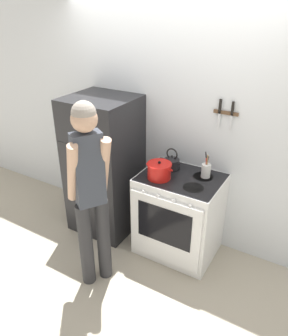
{
  "coord_description": "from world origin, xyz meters",
  "views": [
    {
      "loc": [
        1.44,
        -2.96,
        2.49
      ],
      "look_at": [
        -0.04,
        -0.46,
        0.99
      ],
      "focal_mm": 35.0,
      "sensor_mm": 36.0,
      "label": 1
    }
  ],
  "objects_px": {
    "refrigerator": "(104,166)",
    "dutch_oven_pot": "(159,171)",
    "tea_kettle": "(172,162)",
    "stove_range": "(178,215)",
    "utensil_jar": "(206,170)",
    "person": "(90,189)"
  },
  "relations": [
    {
      "from": "refrigerator",
      "to": "dutch_oven_pot",
      "type": "bearing_deg",
      "value": -7.78
    },
    {
      "from": "stove_range",
      "to": "refrigerator",
      "type": "bearing_deg",
      "value": 179.66
    },
    {
      "from": "tea_kettle",
      "to": "stove_range",
      "type": "bearing_deg",
      "value": -41.95
    },
    {
      "from": "stove_range",
      "to": "utensil_jar",
      "type": "distance_m",
      "value": 0.58
    },
    {
      "from": "stove_range",
      "to": "utensil_jar",
      "type": "relative_size",
      "value": 3.37
    },
    {
      "from": "tea_kettle",
      "to": "person",
      "type": "distance_m",
      "value": 0.98
    },
    {
      "from": "tea_kettle",
      "to": "person",
      "type": "relative_size",
      "value": 0.13
    },
    {
      "from": "refrigerator",
      "to": "tea_kettle",
      "type": "xyz_separation_m",
      "value": [
        0.78,
        0.15,
        0.18
      ]
    },
    {
      "from": "dutch_oven_pot",
      "to": "refrigerator",
      "type": "bearing_deg",
      "value": 172.22
    },
    {
      "from": "stove_range",
      "to": "tea_kettle",
      "type": "height_order",
      "value": "tea_kettle"
    },
    {
      "from": "person",
      "to": "refrigerator",
      "type": "bearing_deg",
      "value": 62.27
    },
    {
      "from": "person",
      "to": "dutch_oven_pot",
      "type": "bearing_deg",
      "value": 6.84
    },
    {
      "from": "stove_range",
      "to": "utensil_jar",
      "type": "height_order",
      "value": "utensil_jar"
    },
    {
      "from": "refrigerator",
      "to": "utensil_jar",
      "type": "relative_size",
      "value": 5.91
    },
    {
      "from": "dutch_oven_pot",
      "to": "tea_kettle",
      "type": "xyz_separation_m",
      "value": [
        0.01,
        0.25,
        -0.01
      ]
    },
    {
      "from": "refrigerator",
      "to": "tea_kettle",
      "type": "bearing_deg",
      "value": 10.69
    },
    {
      "from": "tea_kettle",
      "to": "utensil_jar",
      "type": "relative_size",
      "value": 0.85
    },
    {
      "from": "refrigerator",
      "to": "utensil_jar",
      "type": "bearing_deg",
      "value": 7.59
    },
    {
      "from": "refrigerator",
      "to": "stove_range",
      "type": "xyz_separation_m",
      "value": [
        0.95,
        -0.01,
        -0.33
      ]
    },
    {
      "from": "refrigerator",
      "to": "utensil_jar",
      "type": "xyz_separation_m",
      "value": [
        1.15,
        0.15,
        0.19
      ]
    },
    {
      "from": "stove_range",
      "to": "tea_kettle",
      "type": "xyz_separation_m",
      "value": [
        -0.17,
        0.15,
        0.52
      ]
    },
    {
      "from": "refrigerator",
      "to": "dutch_oven_pot",
      "type": "height_order",
      "value": "refrigerator"
    }
  ]
}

